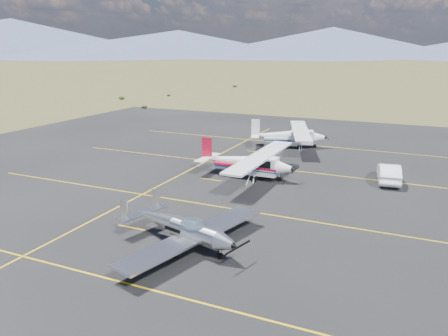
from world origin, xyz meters
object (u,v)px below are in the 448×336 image
Objects in this scene: aircraft_low_wing at (184,228)px; sedan at (389,173)px; aircraft_plain at (289,135)px; aircraft_cessna at (247,162)px.

aircraft_low_wing reaches higher than sedan.
aircraft_plain reaches higher than aircraft_low_wing.
sedan is (9.36, 17.28, -0.28)m from aircraft_low_wing.
aircraft_plain is (0.03, 12.64, -0.03)m from aircraft_cessna.
sedan is (11.06, 3.50, -0.60)m from aircraft_cessna.
aircraft_low_wing is at bearing -104.50° from aircraft_plain.
aircraft_low_wing is 0.86× the size of aircraft_plain.
sedan is at bearing 76.26° from aircraft_low_wing.
aircraft_cessna is at bearing 9.47° from sedan.
aircraft_plain is 14.33m from sedan.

